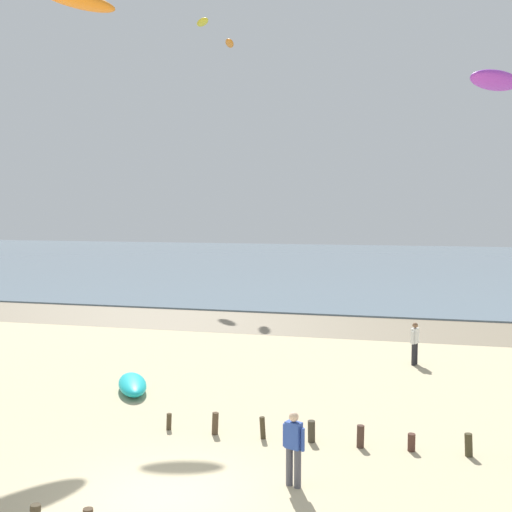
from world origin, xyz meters
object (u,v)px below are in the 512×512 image
Objects in this scene: kite_aloft_2 at (230,43)px; kite_aloft_6 at (202,22)px; person_mid_beach at (294,447)px; person_by_waterline at (415,342)px; kite_aloft_4 at (495,81)px; grounded_kite at (132,384)px; kite_aloft_5 at (79,1)px.

kite_aloft_6 is (-3.46, 3.95, 2.92)m from kite_aloft_2.
person_mid_beach is 0.76× the size of kite_aloft_6.
person_mid_beach is at bearing -103.14° from person_by_waterline.
kite_aloft_4 is 31.90m from kite_aloft_6.
person_by_waterline is 0.67× the size of grounded_kite.
grounded_kite is at bearing -21.45° from kite_aloft_6.
kite_aloft_6 is at bearing 38.41° from kite_aloft_5.
person_by_waterline is at bearing 76.86° from person_mid_beach.
kite_aloft_6 is (-19.88, 22.77, 10.20)m from kite_aloft_4.
kite_aloft_4 is (16.42, -18.81, -7.29)m from kite_aloft_2.
kite_aloft_6 reaches higher than person_by_waterline.
person_mid_beach reaches higher than grounded_kite.
kite_aloft_6 is (-7.60, 30.03, 21.23)m from grounded_kite.
person_by_waterline is 0.51× the size of kite_aloft_4.
person_mid_beach is at bearing -168.04° from kite_aloft_4.
grounded_kite is at bearing 156.06° from kite_aloft_4.
kite_aloft_6 is at bearing 111.70° from person_mid_beach.
grounded_kite is 1.14× the size of kite_aloft_6.
person_by_waterline is 35.85m from kite_aloft_6.
kite_aloft_2 is at bearing 108.70° from person_mid_beach.
kite_aloft_6 is (-14.23, 35.76, 20.57)m from person_mid_beach.
grounded_kite is at bearing -147.11° from person_by_waterline.
kite_aloft_5 is (-3.60, 3.34, 14.09)m from grounded_kite.
kite_aloft_2 is 6.01m from kite_aloft_6.
grounded_kite is at bearing 139.18° from person_mid_beach.
kite_aloft_4 is (5.65, 12.99, 10.36)m from person_mid_beach.
person_by_waterline is 0.83× the size of kite_aloft_2.
person_mid_beach is at bearing 19.51° from grounded_kite.
grounded_kite is 32.13m from kite_aloft_2.
kite_aloft_5 is 27.91m from kite_aloft_6.
kite_aloft_2 reaches higher than grounded_kite.
kite_aloft_2 is at bearing 159.34° from grounded_kite.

